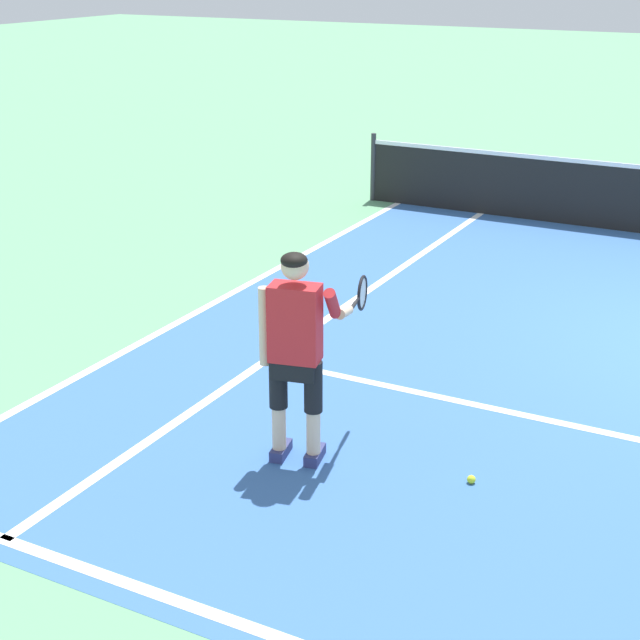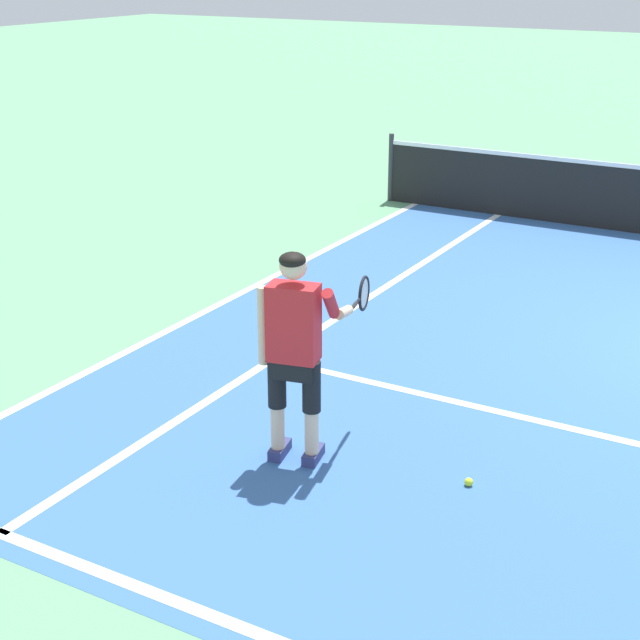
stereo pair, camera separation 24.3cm
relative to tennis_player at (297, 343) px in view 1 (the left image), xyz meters
name	(u,v)px [view 1 (the left image)]	position (x,y,z in m)	size (l,w,h in m)	color
line_singles_left	(334,314)	(-1.23, 3.02, -0.99)	(0.10, 9.90, 0.01)	white
line_doubles_left	(229,295)	(-2.60, 3.02, -0.99)	(0.10, 9.90, 0.01)	white
tennis_player	(297,343)	(0.00, 0.00, 0.00)	(0.59, 1.20, 1.71)	navy
tennis_ball_near_feet	(471,479)	(1.34, 0.28, -0.96)	(0.07, 0.07, 0.07)	#CCE02D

